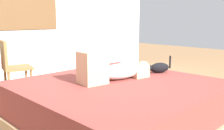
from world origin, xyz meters
The scene contains 6 objects.
ground_plane centered at (0.00, 0.00, 0.00)m, with size 16.00×16.00×0.00m, color olive.
back_wall_with_window centered at (0.00, 2.57, 1.45)m, with size 6.40×0.14×2.90m.
bed centered at (-0.02, 0.16, 0.24)m, with size 1.98×1.93×0.49m.
person_lying centered at (0.03, 0.28, 0.60)m, with size 0.94×0.38×0.34m.
cat centered at (0.68, 0.15, 0.56)m, with size 0.33×0.21×0.21m.
chair_by_desk centered at (-0.43, 1.89, 0.51)m, with size 0.46×0.46×0.86m.
Camera 1 is at (-1.91, -1.64, 1.15)m, focal length 40.22 mm.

